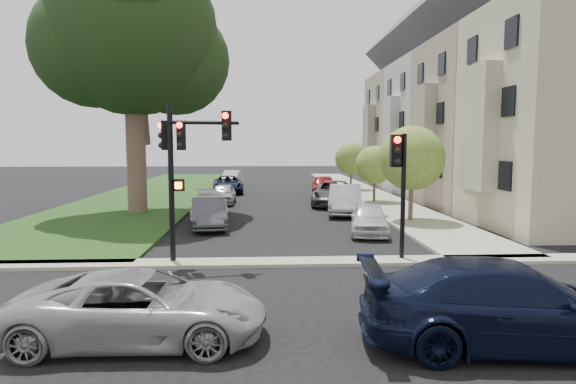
{
  "coord_description": "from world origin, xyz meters",
  "views": [
    {
      "loc": [
        -0.93,
        -12.93,
        3.8
      ],
      "look_at": [
        0.0,
        5.0,
        2.0
      ],
      "focal_mm": 30.0,
      "sensor_mm": 36.0,
      "label": 1
    }
  ],
  "objects_px": {
    "traffic_signal_main": "(184,154)",
    "car_parked_1": "(345,200)",
    "car_parked_2": "(334,193)",
    "car_parked_9": "(232,178)",
    "car_parked_3": "(324,185)",
    "car_parked_6": "(210,204)",
    "car_parked_7": "(223,194)",
    "car_parked_0": "(369,219)",
    "small_tree_c": "(351,158)",
    "small_tree_b": "(375,165)",
    "car_parked_5": "(208,213)",
    "traffic_signal_secondary": "(399,173)",
    "car_cross_near": "(141,307)",
    "eucalyptus": "(131,31)",
    "car_parked_8": "(228,185)",
    "small_tree_a": "(412,158)",
    "car_cross_far": "(510,304)"
  },
  "relations": [
    {
      "from": "small_tree_c",
      "to": "car_cross_far",
      "type": "relative_size",
      "value": 0.71
    },
    {
      "from": "car_parked_5",
      "to": "car_parked_6",
      "type": "bearing_deg",
      "value": 86.53
    },
    {
      "from": "small_tree_b",
      "to": "car_parked_9",
      "type": "bearing_deg",
      "value": 125.49
    },
    {
      "from": "traffic_signal_main",
      "to": "car_parked_8",
      "type": "relative_size",
      "value": 1.04
    },
    {
      "from": "small_tree_c",
      "to": "traffic_signal_secondary",
      "type": "xyz_separation_m",
      "value": [
        -2.78,
        -23.58,
        0.24
      ]
    },
    {
      "from": "car_parked_1",
      "to": "car_parked_9",
      "type": "xyz_separation_m",
      "value": [
        -7.33,
        18.74,
        -0.11
      ]
    },
    {
      "from": "traffic_signal_main",
      "to": "car_parked_1",
      "type": "distance_m",
      "value": 12.91
    },
    {
      "from": "car_cross_far",
      "to": "car_parked_7",
      "type": "xyz_separation_m",
      "value": [
        -7.16,
        22.0,
        -0.17
      ]
    },
    {
      "from": "car_cross_near",
      "to": "car_parked_2",
      "type": "distance_m",
      "value": 21.43
    },
    {
      "from": "car_parked_2",
      "to": "car_parked_3",
      "type": "height_order",
      "value": "car_parked_2"
    },
    {
      "from": "car_cross_near",
      "to": "car_parked_5",
      "type": "xyz_separation_m",
      "value": [
        -0.12,
        12.56,
        0.02
      ]
    },
    {
      "from": "car_cross_far",
      "to": "car_parked_3",
      "type": "distance_m",
      "value": 26.91
    },
    {
      "from": "small_tree_b",
      "to": "car_parked_0",
      "type": "distance_m",
      "value": 11.05
    },
    {
      "from": "small_tree_a",
      "to": "car_parked_2",
      "type": "bearing_deg",
      "value": 112.12
    },
    {
      "from": "car_parked_1",
      "to": "car_parked_2",
      "type": "relative_size",
      "value": 0.88
    },
    {
      "from": "car_parked_3",
      "to": "car_parked_6",
      "type": "distance_m",
      "value": 12.59
    },
    {
      "from": "small_tree_a",
      "to": "car_parked_2",
      "type": "xyz_separation_m",
      "value": [
        -2.73,
        6.71,
        -2.35
      ]
    },
    {
      "from": "small_tree_a",
      "to": "car_cross_far",
      "type": "bearing_deg",
      "value": -100.05
    },
    {
      "from": "car_parked_0",
      "to": "car_parked_3",
      "type": "xyz_separation_m",
      "value": [
        0.04,
        15.55,
        0.09
      ]
    },
    {
      "from": "traffic_signal_secondary",
      "to": "small_tree_b",
      "type": "bearing_deg",
      "value": 79.7
    },
    {
      "from": "car_cross_far",
      "to": "car_parked_3",
      "type": "xyz_separation_m",
      "value": [
        -0.1,
        26.91,
        -0.07
      ]
    },
    {
      "from": "car_parked_7",
      "to": "small_tree_c",
      "type": "bearing_deg",
      "value": 40.77
    },
    {
      "from": "car_parked_5",
      "to": "car_parked_7",
      "type": "xyz_separation_m",
      "value": [
        -0.07,
        8.82,
        -0.05
      ]
    },
    {
      "from": "eucalyptus",
      "to": "car_parked_9",
      "type": "relative_size",
      "value": 3.45
    },
    {
      "from": "car_parked_3",
      "to": "car_parked_7",
      "type": "bearing_deg",
      "value": -140.31
    },
    {
      "from": "small_tree_c",
      "to": "car_parked_9",
      "type": "xyz_separation_m",
      "value": [
        -10.01,
        5.77,
        -1.96
      ]
    },
    {
      "from": "traffic_signal_secondary",
      "to": "car_cross_near",
      "type": "bearing_deg",
      "value": -138.23
    },
    {
      "from": "traffic_signal_main",
      "to": "car_parked_2",
      "type": "xyz_separation_m",
      "value": [
        6.88,
        14.31,
        -2.71
      ]
    },
    {
      "from": "car_cross_far",
      "to": "traffic_signal_secondary",
      "type": "bearing_deg",
      "value": 7.03
    },
    {
      "from": "car_parked_5",
      "to": "car_parked_9",
      "type": "xyz_separation_m",
      "value": [
        -0.4,
        22.78,
        -0.01
      ]
    },
    {
      "from": "small_tree_a",
      "to": "car_parked_7",
      "type": "xyz_separation_m",
      "value": [
        -9.69,
        7.75,
        -2.47
      ]
    },
    {
      "from": "traffic_signal_main",
      "to": "car_cross_near",
      "type": "relative_size",
      "value": 1.04
    },
    {
      "from": "small_tree_a",
      "to": "car_parked_6",
      "type": "relative_size",
      "value": 1.03
    },
    {
      "from": "car_cross_near",
      "to": "small_tree_c",
      "type": "bearing_deg",
      "value": -17.01
    },
    {
      "from": "car_parked_0",
      "to": "car_parked_3",
      "type": "height_order",
      "value": "car_parked_3"
    },
    {
      "from": "traffic_signal_secondary",
      "to": "car_cross_near",
      "type": "height_order",
      "value": "traffic_signal_secondary"
    },
    {
      "from": "traffic_signal_main",
      "to": "traffic_signal_secondary",
      "type": "relative_size",
      "value": 1.22
    },
    {
      "from": "car_parked_1",
      "to": "car_parked_3",
      "type": "distance_m",
      "value": 9.69
    },
    {
      "from": "traffic_signal_main",
      "to": "car_parked_1",
      "type": "height_order",
      "value": "traffic_signal_main"
    },
    {
      "from": "car_cross_far",
      "to": "car_parked_8",
      "type": "height_order",
      "value": "car_cross_far"
    },
    {
      "from": "car_cross_near",
      "to": "car_cross_far",
      "type": "height_order",
      "value": "car_cross_far"
    },
    {
      "from": "car_parked_8",
      "to": "car_parked_9",
      "type": "distance_m",
      "value": 7.28
    },
    {
      "from": "car_parked_0",
      "to": "car_parked_8",
      "type": "relative_size",
      "value": 0.79
    },
    {
      "from": "small_tree_a",
      "to": "car_parked_9",
      "type": "relative_size",
      "value": 1.14
    },
    {
      "from": "car_parked_2",
      "to": "car_parked_8",
      "type": "relative_size",
      "value": 1.13
    },
    {
      "from": "car_parked_5",
      "to": "car_parked_6",
      "type": "relative_size",
      "value": 0.92
    },
    {
      "from": "car_parked_1",
      "to": "small_tree_c",
      "type": "bearing_deg",
      "value": 88.28
    },
    {
      "from": "car_parked_3",
      "to": "car_parked_0",
      "type": "bearing_deg",
      "value": -85.21
    },
    {
      "from": "car_cross_far",
      "to": "car_parked_7",
      "type": "height_order",
      "value": "car_cross_far"
    },
    {
      "from": "car_parked_0",
      "to": "car_parked_8",
      "type": "bearing_deg",
      "value": 123.18
    }
  ]
}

